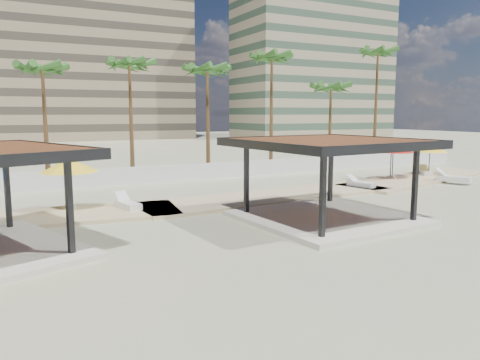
% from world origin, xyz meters
% --- Properties ---
extents(ground, '(200.00, 200.00, 0.00)m').
position_xyz_m(ground, '(0.00, 0.00, 0.00)').
color(ground, tan).
rests_on(ground, ground).
extents(promenade, '(44.45, 7.97, 0.24)m').
position_xyz_m(promenade, '(2.00, 7.67, 0.06)').
color(promenade, '#C6B284').
rests_on(promenade, ground).
extents(boundary_wall, '(56.00, 0.30, 1.20)m').
position_xyz_m(boundary_wall, '(0.00, 16.00, 0.60)').
color(boundary_wall, silver).
rests_on(boundary_wall, ground).
extents(building_mid, '(38.00, 16.00, 30.40)m').
position_xyz_m(building_mid, '(4.00, 78.00, 14.27)').
color(building_mid, '#847259').
rests_on(building_mid, ground).
extents(building_east, '(32.00, 15.00, 36.40)m').
position_xyz_m(building_east, '(48.00, 66.00, 17.27)').
color(building_east, gray).
rests_on(building_east, ground).
extents(pavilion_central, '(7.92, 7.92, 3.75)m').
position_xyz_m(pavilion_central, '(1.26, 0.93, 2.23)').
color(pavilion_central, beige).
rests_on(pavilion_central, ground).
extents(umbrella_b, '(3.00, 3.00, 2.51)m').
position_xyz_m(umbrella_b, '(-8.89, 8.25, 2.34)').
color(umbrella_b, beige).
rests_on(umbrella_b, promenade).
extents(umbrella_c, '(3.87, 3.87, 2.64)m').
position_xyz_m(umbrella_c, '(13.43, 8.90, 2.45)').
color(umbrella_c, beige).
rests_on(umbrella_c, promenade).
extents(umbrella_d, '(3.81, 3.81, 2.73)m').
position_xyz_m(umbrella_d, '(13.55, 9.20, 2.53)').
color(umbrella_d, beige).
rests_on(umbrella_d, promenade).
extents(umbrella_e, '(3.43, 3.43, 2.43)m').
position_xyz_m(umbrella_e, '(17.58, 9.20, 2.27)').
color(umbrella_e, beige).
rests_on(umbrella_e, promenade).
extents(lounger_a, '(0.97, 2.05, 0.75)m').
position_xyz_m(lounger_a, '(-6.36, 7.06, 0.36)').
color(lounger_a, silver).
rests_on(lounger_a, promenade).
extents(lounger_b, '(1.07, 2.03, 0.73)m').
position_xyz_m(lounger_b, '(8.79, 7.06, 0.36)').
color(lounger_b, silver).
rests_on(lounger_b, promenade).
extents(lounger_c, '(1.62, 2.44, 0.88)m').
position_xyz_m(lounger_c, '(16.12, 5.85, 0.39)').
color(lounger_c, silver).
rests_on(lounger_c, promenade).
extents(lounger_d, '(1.59, 1.93, 0.73)m').
position_xyz_m(lounger_d, '(17.26, 9.24, 0.35)').
color(lounger_d, silver).
rests_on(lounger_d, promenade).
extents(palm_c, '(3.00, 3.00, 8.63)m').
position_xyz_m(palm_c, '(-9.00, 18.10, 7.50)').
color(palm_c, brown).
rests_on(palm_c, ground).
extents(palm_d, '(3.00, 3.00, 9.25)m').
position_xyz_m(palm_d, '(-3.00, 18.90, 8.09)').
color(palm_d, brown).
rests_on(palm_d, ground).
extents(palm_e, '(3.00, 3.00, 9.05)m').
position_xyz_m(palm_e, '(3.00, 18.40, 7.90)').
color(palm_e, brown).
rests_on(palm_e, ground).
extents(palm_f, '(3.00, 3.00, 10.35)m').
position_xyz_m(palm_f, '(9.00, 18.60, 9.12)').
color(palm_f, brown).
rests_on(palm_f, ground).
extents(palm_g, '(3.00, 3.00, 8.00)m').
position_xyz_m(palm_g, '(15.00, 18.20, 6.91)').
color(palm_g, brown).
rests_on(palm_g, ground).
extents(palm_h, '(3.00, 3.00, 11.50)m').
position_xyz_m(palm_h, '(21.00, 18.80, 10.18)').
color(palm_h, brown).
rests_on(palm_h, ground).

